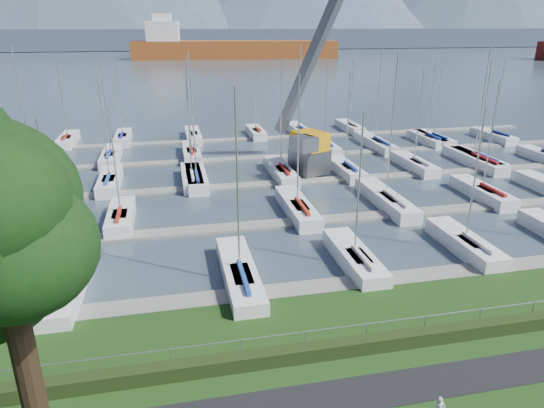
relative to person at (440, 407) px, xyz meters
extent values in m
cube|color=black|center=(-3.00, 1.89, -0.56)|extent=(160.00, 2.00, 0.04)
cube|color=#3B4B56|center=(-3.00, 264.89, -0.97)|extent=(800.00, 540.00, 0.20)
cube|color=black|center=(-3.00, 4.49, -0.22)|extent=(80.00, 0.70, 0.70)
cylinder|color=#93979B|center=(-3.00, 4.89, 0.63)|extent=(80.00, 0.04, 0.04)
cube|color=#414C5F|center=(-3.00, 334.89, 5.43)|extent=(900.00, 80.00, 12.00)
cube|color=slate|center=(-3.00, 10.89, -0.79)|extent=(90.00, 1.60, 0.25)
cube|color=slate|center=(-3.00, 20.89, -0.79)|extent=(90.00, 1.60, 0.25)
cube|color=slate|center=(-3.00, 30.89, -0.79)|extent=(90.00, 1.60, 0.25)
cube|color=gray|center=(-3.00, 40.89, -0.79)|extent=(90.00, 1.60, 0.25)
cube|color=slate|center=(-3.00, 50.89, -0.79)|extent=(90.00, 1.60, 0.25)
imported|color=#B8B8BF|center=(0.00, 0.00, 0.00)|extent=(0.47, 0.37, 1.13)
cylinder|color=black|center=(-13.80, -0.75, 3.80)|extent=(0.70, 0.70, 8.73)
sphere|color=black|center=(-13.25, -1.67, 8.81)|extent=(4.03, 4.03, 4.03)
cube|color=#4E5155|center=(4.47, 33.45, 0.63)|extent=(4.23, 4.23, 2.60)
cube|color=orange|center=(4.47, 33.45, 2.73)|extent=(3.76, 4.17, 1.80)
cube|color=slate|center=(6.27, 37.95, 11.73)|extent=(7.13, 9.84, 19.89)
cube|color=slate|center=(3.27, 31.45, 2.93)|extent=(2.73, 2.83, 1.40)
cube|color=brown|center=(22.95, 219.13, 1.93)|extent=(93.51, 26.11, 10.00)
cube|color=silver|center=(-9.22, 221.99, 9.43)|extent=(15.19, 15.19, 12.00)
cube|color=silver|center=(-9.22, 221.99, 16.43)|extent=(8.68, 8.68, 4.00)
camera|label=1|loc=(-9.40, -13.07, 13.79)|focal=32.00mm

